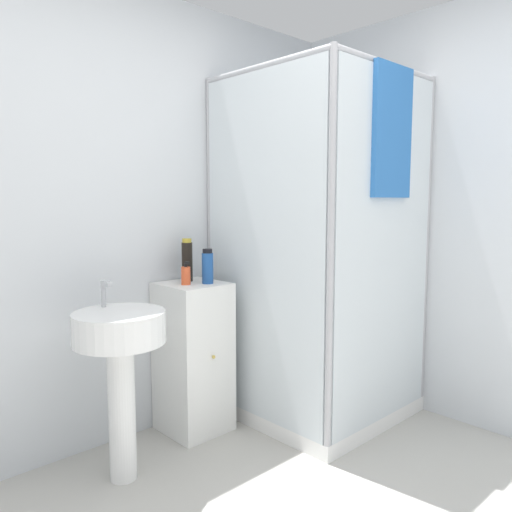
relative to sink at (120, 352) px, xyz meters
name	(u,v)px	position (x,y,z in m)	size (l,w,h in m)	color
wall_back	(102,218)	(0.14, 0.41, 0.62)	(6.40, 0.06, 2.50)	silver
shower_enclosure	(321,330)	(1.25, -0.20, -0.08)	(0.99, 1.02, 2.09)	white
vanity_cabinet	(193,357)	(0.57, 0.20, -0.20)	(0.35, 0.38, 0.87)	white
sink	(120,352)	(0.00, 0.00, 0.00)	(0.43, 0.43, 0.96)	white
soap_dispenser	(186,275)	(0.51, 0.18, 0.29)	(0.05, 0.05, 0.13)	#E5562D
shampoo_bottle_tall_black	(187,260)	(0.59, 0.28, 0.36)	(0.06, 0.06, 0.25)	black
shampoo_bottle_blue	(208,267)	(0.63, 0.13, 0.34)	(0.06, 0.06, 0.20)	#1E4C93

